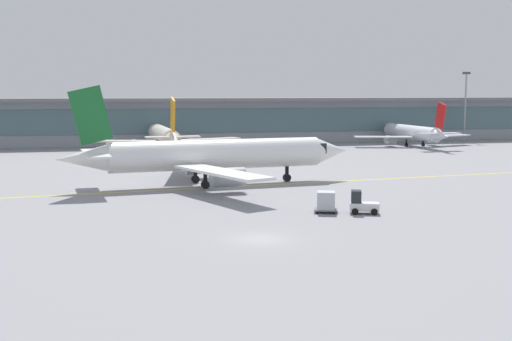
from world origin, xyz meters
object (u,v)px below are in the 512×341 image
gate_airplane_2 (412,133)px  cargo_dolly_lead (326,201)px  taxiing_regional_jet (213,155)px  baggage_tug (362,204)px  gate_airplane_1 (164,136)px  apron_light_mast_1 (465,104)px

gate_airplane_2 → cargo_dolly_lead: 76.29m
taxiing_regional_jet → cargo_dolly_lead: bearing=-76.0°
gate_airplane_2 → baggage_tug: 75.67m
gate_airplane_1 → gate_airplane_2: gate_airplane_1 is taller
apron_light_mast_1 → taxiing_regional_jet: bearing=-140.3°
baggage_tug → cargo_dolly_lead: baggage_tug is taller
cargo_dolly_lead → apron_light_mast_1: (57.53, 73.23, 7.24)m
baggage_tug → gate_airplane_1: bearing=120.9°
baggage_tug → apron_light_mast_1: apron_light_mast_1 is taller
gate_airplane_1 → baggage_tug: (12.40, -63.34, -2.14)m
taxiing_regional_jet → apron_light_mast_1: bearing=33.6°
apron_light_mast_1 → cargo_dolly_lead: bearing=-128.2°
gate_airplane_2 → gate_airplane_1: bearing=91.5°
gate_airplane_1 → cargo_dolly_lead: gate_airplane_1 is taller
gate_airplane_1 → baggage_tug: 64.58m
baggage_tug → cargo_dolly_lead: 3.22m
gate_airplane_1 → baggage_tug: bearing=-171.5°
taxiing_regional_jet → cargo_dolly_lead: size_ratio=14.00×
taxiing_regional_jet → apron_light_mast_1: 84.21m
gate_airplane_1 → apron_light_mast_1: (66.90, 10.98, 5.26)m
baggage_tug → apron_light_mast_1: size_ratio=0.19×
gate_airplane_1 → apron_light_mast_1: apron_light_mast_1 is taller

